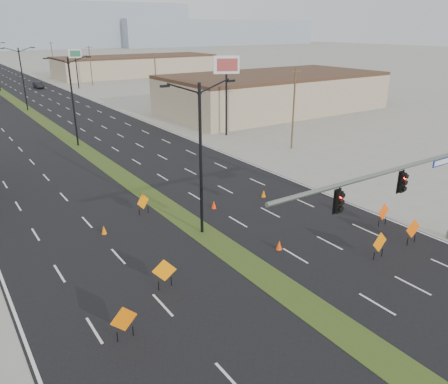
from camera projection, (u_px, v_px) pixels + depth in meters
ground at (336, 326)px, 20.46m from camera, size 600.00×600.00×0.00m
building_se_near at (273, 94)px, 72.14m from camera, size 36.00×18.00×5.50m
building_se_far at (137, 66)px, 124.63m from camera, size 44.00×16.00×5.00m
mesa_center at (13, 25)px, 268.66m from camera, size 220.00×50.00×28.00m
mesa_east at (213, 32)px, 336.10m from camera, size 160.00×50.00×18.00m
signal_mast at (421, 183)px, 24.79m from camera, size 16.30×0.60×8.00m
streetlight_0 at (201, 156)px, 27.82m from camera, size 5.15×0.24×10.02m
streetlight_1 at (73, 99)px, 49.49m from camera, size 5.15×0.24×10.02m
streetlight_2 at (23, 77)px, 71.16m from camera, size 5.15×0.24×10.02m
utility_pole_0 at (294, 108)px, 48.63m from camera, size 1.60×0.20×9.00m
utility_pole_1 at (156, 79)px, 75.72m from camera, size 1.60×0.20×9.00m
utility_pole_2 at (91, 65)px, 102.81m from camera, size 1.60×0.20×9.00m
utility_pole_3 at (53, 57)px, 129.90m from camera, size 1.60×0.20×9.00m
car_mid at (38, 85)px, 98.84m from camera, size 1.66×4.28×1.39m
construction_sign_0 at (164, 271)px, 23.06m from camera, size 1.22×0.52×1.73m
construction_sign_1 at (124, 320)px, 19.26m from camera, size 1.28×0.08×1.70m
construction_sign_2 at (143, 202)px, 32.29m from camera, size 1.14×0.55×1.65m
construction_sign_3 at (380, 243)px, 26.06m from camera, size 1.31×0.10×1.74m
construction_sign_4 at (413, 229)px, 27.79m from camera, size 1.33×0.10×1.77m
construction_sign_5 at (383, 213)px, 30.42m from camera, size 1.26×0.17×1.68m
cone_0 at (279, 245)px, 27.34m from camera, size 0.45×0.45×0.64m
cone_1 at (214, 205)px, 33.54m from camera, size 0.49×0.49×0.64m
cone_2 at (264, 194)px, 35.81m from camera, size 0.44×0.44×0.61m
cone_3 at (104, 230)px, 29.40m from camera, size 0.41×0.41×0.63m
pole_sign_east_near at (226, 71)px, 53.57m from camera, size 3.07×1.65×9.84m
pole_sign_east_far at (75, 57)px, 96.76m from camera, size 2.70×1.35×8.49m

